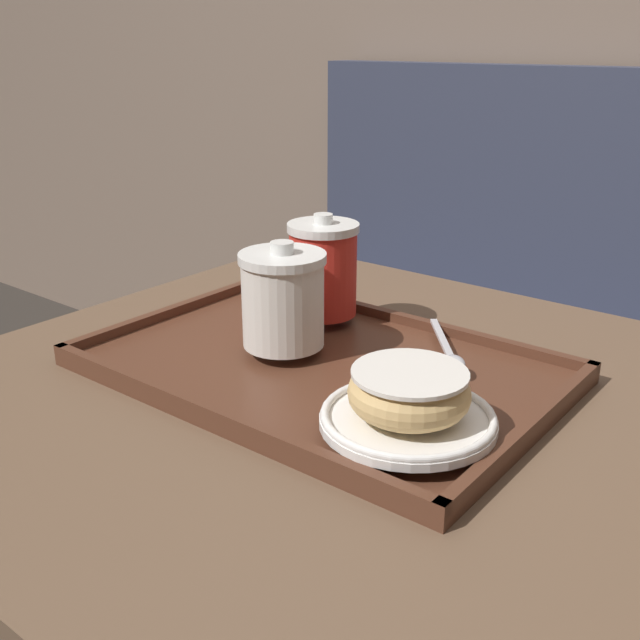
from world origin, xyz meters
name	(u,v)px	position (x,y,z in m)	size (l,w,h in m)	color
booth_bench	(521,392)	(-0.12, 0.87, 0.32)	(1.26, 0.44, 1.00)	#33384C
cafe_table	(320,517)	(0.00, 0.00, 0.52)	(0.80, 0.82, 0.70)	brown
serving_tray	(320,367)	(-0.01, 0.02, 0.71)	(0.51, 0.34, 0.02)	#512D1E
coffee_cup_front	(283,299)	(-0.06, 0.01, 0.78)	(0.10, 0.10, 0.12)	white
coffee_cup_rear	(323,268)	(-0.09, 0.12, 0.79)	(0.09, 0.09, 0.13)	red
plate_with_chocolate_donut	(408,418)	(0.15, -0.06, 0.73)	(0.16, 0.16, 0.01)	white
donut_chocolate_glazed	(409,391)	(0.15, -0.06, 0.76)	(0.11, 0.11, 0.04)	#DBB270
spoon	(451,355)	(0.11, 0.09, 0.73)	(0.11, 0.13, 0.01)	silver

